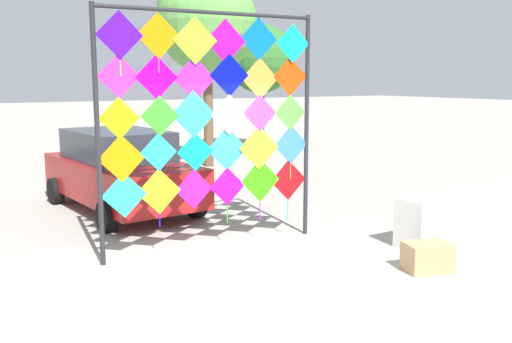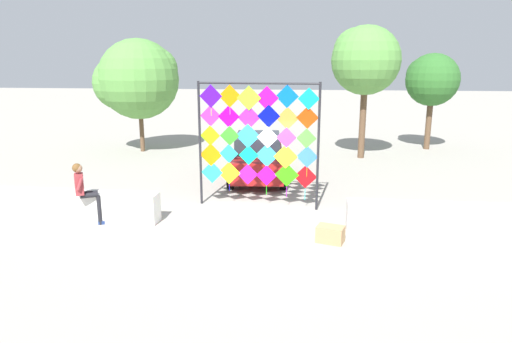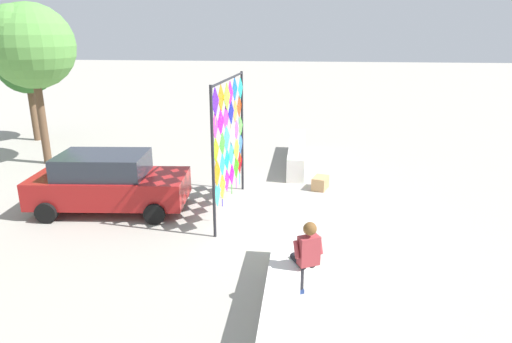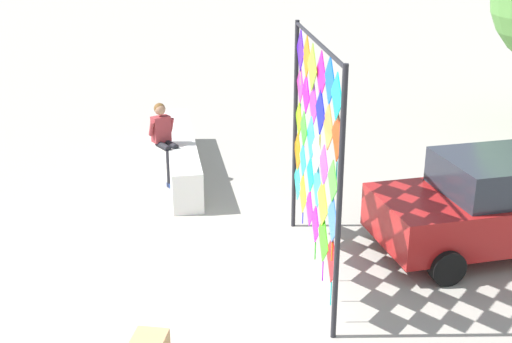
# 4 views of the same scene
# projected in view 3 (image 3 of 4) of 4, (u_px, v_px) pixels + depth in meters

# --- Properties ---
(ground) EXTENTS (120.00, 120.00, 0.00)m
(ground) POSITION_uv_depth(u_px,v_px,m) (282.00, 212.00, 12.04)
(ground) COLOR #9E998E
(plaza_ledge_left) EXTENTS (4.48, 0.56, 0.77)m
(plaza_ledge_left) POSITION_uv_depth(u_px,v_px,m) (283.00, 298.00, 7.49)
(plaza_ledge_left) COLOR silver
(plaza_ledge_left) RESTS_ON ground
(plaza_ledge_right) EXTENTS (4.48, 0.56, 0.77)m
(plaza_ledge_right) POSITION_uv_depth(u_px,v_px,m) (297.00, 153.00, 16.29)
(plaza_ledge_right) COLOR silver
(plaza_ledge_right) RESTS_ON ground
(kite_display_rack) EXTENTS (3.42, 0.26, 3.54)m
(kite_display_rack) POSITION_uv_depth(u_px,v_px,m) (229.00, 135.00, 11.57)
(kite_display_rack) COLOR #232328
(kite_display_rack) RESTS_ON ground
(seated_vendor) EXTENTS (0.78, 0.66, 1.62)m
(seated_vendor) POSITION_uv_depth(u_px,v_px,m) (305.00, 254.00, 7.77)
(seated_vendor) COLOR black
(seated_vendor) RESTS_ON ground
(parked_car) EXTENTS (2.22, 4.17, 1.56)m
(parked_car) POSITION_uv_depth(u_px,v_px,m) (108.00, 182.00, 11.95)
(parked_car) COLOR maroon
(parked_car) RESTS_ON ground
(cardboard_box_large) EXTENTS (0.70, 0.56, 0.38)m
(cardboard_box_large) POSITION_uv_depth(u_px,v_px,m) (320.00, 183.00, 13.74)
(cardboard_box_large) COLOR tan
(cardboard_box_large) RESTS_ON ground
(tree_broadleaf) EXTENTS (2.87, 2.87, 5.57)m
(tree_broadleaf) POSITION_uv_depth(u_px,v_px,m) (31.00, 44.00, 15.15)
(tree_broadleaf) COLOR brown
(tree_broadleaf) RESTS_ON ground
(tree_far_right) EXTENTS (2.43, 2.62, 4.48)m
(tree_far_right) POSITION_uv_depth(u_px,v_px,m) (22.00, 64.00, 18.88)
(tree_far_right) COLOR brown
(tree_far_right) RESTS_ON ground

